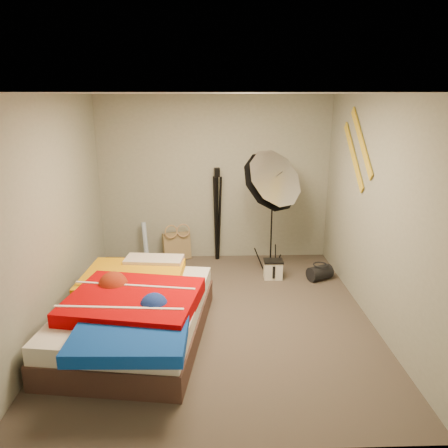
{
  "coord_description": "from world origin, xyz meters",
  "views": [
    {
      "loc": [
        -0.07,
        -4.57,
        2.49
      ],
      "look_at": [
        0.1,
        0.6,
        0.95
      ],
      "focal_mm": 35.0,
      "sensor_mm": 36.0,
      "label": 1
    }
  ],
  "objects_px": {
    "duffel_bag": "(320,273)",
    "camera_case": "(273,270)",
    "tote_bag": "(177,246)",
    "camera_tripod": "(217,208)",
    "bed": "(135,313)",
    "photo_umbrella": "(270,182)",
    "wrapping_roll": "(145,242)"
  },
  "relations": [
    {
      "from": "camera_case",
      "to": "camera_tripod",
      "type": "distance_m",
      "value": 1.3
    },
    {
      "from": "duffel_bag",
      "to": "camera_case",
      "type": "bearing_deg",
      "value": 147.78
    },
    {
      "from": "tote_bag",
      "to": "duffel_bag",
      "type": "bearing_deg",
      "value": -40.52
    },
    {
      "from": "camera_case",
      "to": "photo_umbrella",
      "type": "distance_m",
      "value": 1.23
    },
    {
      "from": "bed",
      "to": "camera_tripod",
      "type": "distance_m",
      "value": 2.52
    },
    {
      "from": "tote_bag",
      "to": "bed",
      "type": "distance_m",
      "value": 2.34
    },
    {
      "from": "tote_bag",
      "to": "camera_case",
      "type": "height_order",
      "value": "tote_bag"
    },
    {
      "from": "tote_bag",
      "to": "photo_umbrella",
      "type": "relative_size",
      "value": 0.23
    },
    {
      "from": "camera_tripod",
      "to": "bed",
      "type": "bearing_deg",
      "value": -111.47
    },
    {
      "from": "photo_umbrella",
      "to": "camera_tripod",
      "type": "distance_m",
      "value": 1.06
    },
    {
      "from": "photo_umbrella",
      "to": "duffel_bag",
      "type": "bearing_deg",
      "value": -20.12
    },
    {
      "from": "wrapping_roll",
      "to": "photo_umbrella",
      "type": "relative_size",
      "value": 0.33
    },
    {
      "from": "tote_bag",
      "to": "photo_umbrella",
      "type": "bearing_deg",
      "value": -42.07
    },
    {
      "from": "duffel_bag",
      "to": "bed",
      "type": "distance_m",
      "value": 2.74
    },
    {
      "from": "photo_umbrella",
      "to": "camera_tripod",
      "type": "height_order",
      "value": "photo_umbrella"
    },
    {
      "from": "tote_bag",
      "to": "camera_case",
      "type": "relative_size",
      "value": 1.69
    },
    {
      "from": "photo_umbrella",
      "to": "tote_bag",
      "type": "bearing_deg",
      "value": 155.24
    },
    {
      "from": "photo_umbrella",
      "to": "camera_tripod",
      "type": "bearing_deg",
      "value": 140.38
    },
    {
      "from": "tote_bag",
      "to": "camera_tripod",
      "type": "relative_size",
      "value": 0.29
    },
    {
      "from": "tote_bag",
      "to": "camera_tripod",
      "type": "xyz_separation_m",
      "value": [
        0.63,
        -0.03,
        0.62
      ]
    },
    {
      "from": "bed",
      "to": "camera_case",
      "type": "bearing_deg",
      "value": 42.14
    },
    {
      "from": "wrapping_roll",
      "to": "photo_umbrella",
      "type": "height_order",
      "value": "photo_umbrella"
    },
    {
      "from": "duffel_bag",
      "to": "wrapping_roll",
      "type": "bearing_deg",
      "value": 136.19
    },
    {
      "from": "duffel_bag",
      "to": "bed",
      "type": "height_order",
      "value": "bed"
    },
    {
      "from": "photo_umbrella",
      "to": "wrapping_roll",
      "type": "bearing_deg",
      "value": 163.39
    },
    {
      "from": "bed",
      "to": "camera_tripod",
      "type": "xyz_separation_m",
      "value": [
        0.9,
        2.3,
        0.53
      ]
    },
    {
      "from": "camera_tripod",
      "to": "photo_umbrella",
      "type": "bearing_deg",
      "value": -39.62
    },
    {
      "from": "bed",
      "to": "photo_umbrella",
      "type": "relative_size",
      "value": 1.21
    },
    {
      "from": "tote_bag",
      "to": "camera_case",
      "type": "bearing_deg",
      "value": -47.32
    },
    {
      "from": "camera_case",
      "to": "camera_tripod",
      "type": "xyz_separation_m",
      "value": [
        -0.77,
        0.78,
        0.7
      ]
    },
    {
      "from": "bed",
      "to": "wrapping_roll",
      "type": "bearing_deg",
      "value": 95.21
    },
    {
      "from": "wrapping_roll",
      "to": "camera_case",
      "type": "bearing_deg",
      "value": -21.31
    }
  ]
}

